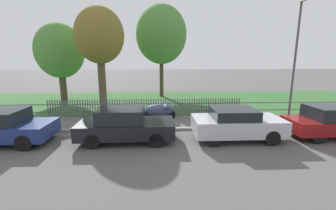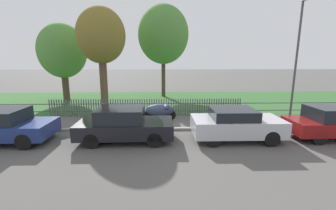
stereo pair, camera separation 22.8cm
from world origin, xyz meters
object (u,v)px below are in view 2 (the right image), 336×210
(parked_car_red_compact, at_px, (236,124))
(tree_behind_motorcycle, at_px, (101,36))
(covered_motorcycle, at_px, (160,110))
(tree_mid_park, at_px, (163,35))
(tree_nearest_kerb, at_px, (62,51))
(parked_car_black_saloon, at_px, (6,126))
(parked_car_navy_estate, at_px, (124,124))
(street_lamp, at_px, (299,49))
(parked_car_white_van, at_px, (336,122))

(parked_car_red_compact, bearing_deg, tree_behind_motorcycle, 137.55)
(covered_motorcycle, height_order, tree_mid_park, tree_mid_park)
(parked_car_red_compact, height_order, tree_nearest_kerb, tree_nearest_kerb)
(parked_car_black_saloon, height_order, parked_car_navy_estate, parked_car_navy_estate)
(tree_mid_park, bearing_deg, covered_motorcycle, -91.67)
(covered_motorcycle, relative_size, tree_behind_motorcycle, 0.26)
(street_lamp, bearing_deg, parked_car_red_compact, -151.45)
(parked_car_white_van, xyz_separation_m, tree_mid_park, (-7.71, 11.44, 4.86))
(parked_car_white_van, relative_size, covered_motorcycle, 2.36)
(parked_car_red_compact, relative_size, parked_car_white_van, 0.89)
(tree_mid_park, bearing_deg, parked_car_white_van, -56.03)
(tree_mid_park, bearing_deg, tree_nearest_kerb, -168.51)
(parked_car_white_van, bearing_deg, covered_motorcycle, 156.79)
(tree_nearest_kerb, xyz_separation_m, street_lamp, (15.09, -7.84, -0.12))
(tree_behind_motorcycle, relative_size, tree_mid_park, 0.86)
(parked_car_black_saloon, distance_m, street_lamp, 14.11)
(parked_car_navy_estate, xyz_separation_m, street_lamp, (8.55, 1.99, 3.26))
(parked_car_navy_estate, relative_size, street_lamp, 0.64)
(tree_nearest_kerb, xyz_separation_m, tree_mid_park, (8.35, 1.70, 1.48))
(parked_car_white_van, height_order, tree_mid_park, tree_mid_park)
(parked_car_white_van, bearing_deg, tree_mid_park, 122.29)
(tree_behind_motorcycle, bearing_deg, parked_car_white_van, -29.39)
(parked_car_red_compact, relative_size, tree_mid_park, 0.47)
(parked_car_black_saloon, height_order, street_lamp, street_lamp)
(parked_car_navy_estate, xyz_separation_m, tree_mid_park, (1.80, 11.53, 4.86))
(covered_motorcycle, relative_size, street_lamp, 0.29)
(parked_car_black_saloon, xyz_separation_m, parked_car_red_compact, (9.94, 0.06, -0.01))
(tree_behind_motorcycle, height_order, tree_mid_park, tree_mid_park)
(covered_motorcycle, xyz_separation_m, tree_behind_motorcycle, (-4.11, 3.66, 4.42))
(parked_car_black_saloon, height_order, parked_car_white_van, parked_car_black_saloon)
(tree_mid_park, xyz_separation_m, street_lamp, (6.74, -9.54, -1.60))
(parked_car_white_van, height_order, tree_nearest_kerb, tree_nearest_kerb)
(covered_motorcycle, height_order, tree_behind_motorcycle, tree_behind_motorcycle)
(covered_motorcycle, bearing_deg, tree_mid_park, 89.73)
(tree_nearest_kerb, distance_m, tree_behind_motorcycle, 5.05)
(parked_car_red_compact, distance_m, covered_motorcycle, 4.64)
(street_lamp, bearing_deg, tree_nearest_kerb, 152.55)
(parked_car_navy_estate, distance_m, covered_motorcycle, 3.59)
(covered_motorcycle, bearing_deg, parked_car_navy_estate, -114.44)
(parked_car_black_saloon, xyz_separation_m, tree_behind_motorcycle, (2.48, 6.93, 4.29))
(parked_car_red_compact, height_order, street_lamp, street_lamp)
(tree_behind_motorcycle, distance_m, tree_mid_park, 6.39)
(parked_car_navy_estate, bearing_deg, parked_car_red_compact, -0.59)
(parked_car_black_saloon, relative_size, street_lamp, 0.57)
(parked_car_white_van, distance_m, tree_nearest_kerb, 19.08)
(parked_car_navy_estate, height_order, tree_nearest_kerb, tree_nearest_kerb)
(parked_car_white_van, bearing_deg, parked_car_red_compact, 179.26)
(tree_behind_motorcycle, bearing_deg, tree_mid_park, 46.84)
(parked_car_navy_estate, height_order, tree_mid_park, tree_mid_park)
(parked_car_navy_estate, bearing_deg, tree_nearest_kerb, 122.85)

